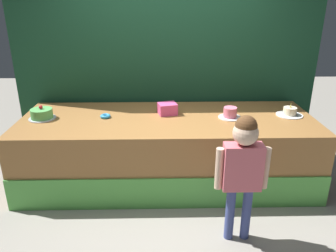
% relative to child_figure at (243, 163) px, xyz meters
% --- Properties ---
extents(ground_plane, '(12.00, 12.00, 0.00)m').
position_rel_child_figure_xyz_m(ground_plane, '(-0.61, 0.47, -0.77)').
color(ground_plane, gray).
extents(stage_platform, '(3.33, 1.22, 0.79)m').
position_rel_child_figure_xyz_m(stage_platform, '(-0.61, 1.07, -0.38)').
color(stage_platform, '#9E6B38').
rests_on(stage_platform, ground_plane).
extents(curtain_backdrop, '(3.87, 0.08, 3.08)m').
position_rel_child_figure_xyz_m(curtain_backdrop, '(-0.61, 1.77, 0.77)').
color(curtain_backdrop, '#19472D').
rests_on(curtain_backdrop, ground_plane).
extents(child_figure, '(0.46, 0.21, 1.19)m').
position_rel_child_figure_xyz_m(child_figure, '(0.00, 0.00, 0.00)').
color(child_figure, '#3F4C8C').
rests_on(child_figure, ground_plane).
extents(pink_box, '(0.24, 0.23, 0.13)m').
position_rel_child_figure_xyz_m(pink_box, '(-0.61, 1.21, 0.08)').
color(pink_box, '#EA5192').
rests_on(pink_box, stage_platform).
extents(donut, '(0.12, 0.12, 0.04)m').
position_rel_child_figure_xyz_m(donut, '(-1.32, 1.09, 0.04)').
color(donut, '#3399D8').
rests_on(donut, stage_platform).
extents(cake_left, '(0.30, 0.30, 0.16)m').
position_rel_child_figure_xyz_m(cake_left, '(-2.03, 1.07, 0.07)').
color(cake_left, silver).
rests_on(cake_left, stage_platform).
extents(cake_center, '(0.26, 0.26, 0.12)m').
position_rel_child_figure_xyz_m(cake_center, '(0.10, 1.06, 0.07)').
color(cake_center, white).
rests_on(cake_center, stage_platform).
extents(cake_right, '(0.30, 0.30, 0.15)m').
position_rel_child_figure_xyz_m(cake_right, '(0.81, 1.12, 0.06)').
color(cake_right, white).
rests_on(cake_right, stage_platform).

